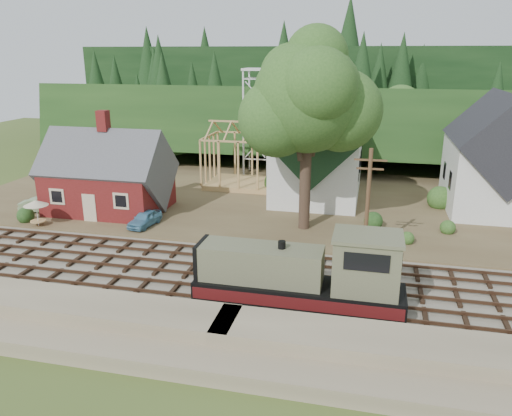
% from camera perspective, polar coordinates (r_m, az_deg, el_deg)
% --- Properties ---
extents(ground, '(140.00, 140.00, 0.00)m').
position_cam_1_polar(ground, '(32.66, -0.52, -8.24)').
color(ground, '#384C1E').
rests_on(ground, ground).
extents(embankment, '(64.00, 5.00, 1.60)m').
position_cam_1_polar(embankment, '(25.55, -5.22, -16.26)').
color(embankment, '#7F7259').
rests_on(embankment, ground).
extents(railroad_bed, '(64.00, 11.00, 0.16)m').
position_cam_1_polar(railroad_bed, '(32.63, -0.52, -8.11)').
color(railroad_bed, '#726B5B').
rests_on(railroad_bed, ground).
extents(village_flat, '(64.00, 26.00, 0.30)m').
position_cam_1_polar(village_flat, '(49.16, 4.45, 0.81)').
color(village_flat, brown).
rests_on(village_flat, ground).
extents(hillside, '(70.00, 28.96, 12.74)m').
position_cam_1_polar(hillside, '(72.35, 7.42, 5.97)').
color(hillside, '#1E3F19').
rests_on(hillside, ground).
extents(ridge, '(80.00, 20.00, 12.00)m').
position_cam_1_polar(ridge, '(88.03, 8.53, 7.95)').
color(ridge, black).
rests_on(ridge, ground).
extents(depot, '(10.80, 7.41, 9.00)m').
position_cam_1_polar(depot, '(47.08, -16.51, 3.25)').
color(depot, '#591614').
rests_on(depot, village_flat).
extents(church, '(8.40, 15.17, 13.00)m').
position_cam_1_polar(church, '(49.36, 7.20, 6.80)').
color(church, silver).
rests_on(church, village_flat).
extents(farmhouse, '(8.40, 10.80, 10.60)m').
position_cam_1_polar(farmhouse, '(49.73, 25.80, 4.91)').
color(farmhouse, silver).
rests_on(farmhouse, village_flat).
extents(timber_frame, '(8.20, 6.20, 6.99)m').
position_cam_1_polar(timber_frame, '(53.37, -1.20, 5.63)').
color(timber_frame, tan).
rests_on(timber_frame, village_flat).
extents(lattice_tower, '(3.20, 3.20, 12.12)m').
position_cam_1_polar(lattice_tower, '(58.23, 0.26, 13.34)').
color(lattice_tower, silver).
rests_on(lattice_tower, village_flat).
extents(big_tree, '(10.90, 8.40, 14.70)m').
position_cam_1_polar(big_tree, '(39.19, 6.16, 11.56)').
color(big_tree, '#38281E').
rests_on(big_tree, village_flat).
extents(telegraph_pole_near, '(2.20, 0.28, 8.00)m').
position_cam_1_polar(telegraph_pole_near, '(35.22, 12.65, 0.66)').
color(telegraph_pole_near, '#4C331E').
rests_on(telegraph_pole_near, ground).
extents(locomotive, '(11.68, 2.92, 4.68)m').
position_cam_1_polar(locomotive, '(28.46, 5.76, -7.74)').
color(locomotive, black).
rests_on(locomotive, railroad_bed).
extents(car_blue, '(1.93, 3.86, 1.26)m').
position_cam_1_polar(car_blue, '(42.41, -12.59, -1.18)').
color(car_blue, '#5391B3').
rests_on(car_blue, village_flat).
extents(car_green, '(4.09, 2.05, 1.29)m').
position_cam_1_polar(car_green, '(48.96, -23.26, 0.31)').
color(car_green, gray).
rests_on(car_green, village_flat).
extents(patio_set, '(1.98, 1.98, 2.20)m').
position_cam_1_polar(patio_set, '(44.90, -23.86, 0.42)').
color(patio_set, silver).
rests_on(patio_set, village_flat).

